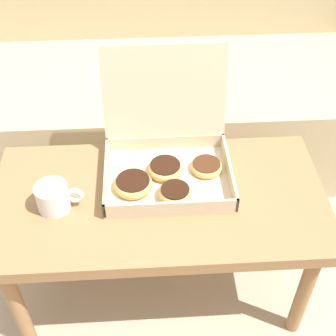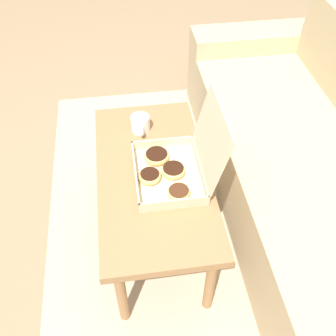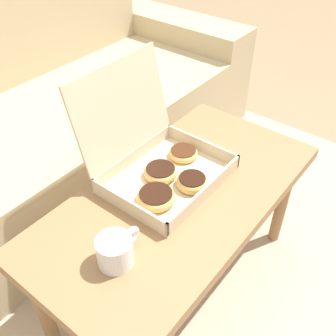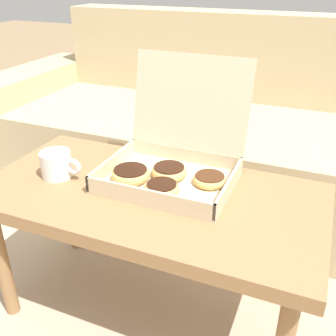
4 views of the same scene
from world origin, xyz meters
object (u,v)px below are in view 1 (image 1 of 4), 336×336
couch (151,85)px  coffee_table (159,209)px  pastry_box (166,159)px  coffee_mug (54,197)px

couch → coffee_table: (0.00, -0.86, 0.13)m
coffee_table → pastry_box: 0.15m
coffee_table → coffee_mug: 0.31m
coffee_mug → couch: bearing=71.7°
couch → pastry_box: couch is taller
couch → pastry_box: 0.80m
couch → coffee_mug: (-0.29, -0.88, 0.22)m
pastry_box → coffee_mug: bearing=-159.7°
coffee_table → pastry_box: (0.03, 0.09, 0.11)m
couch → coffee_mug: bearing=-108.3°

